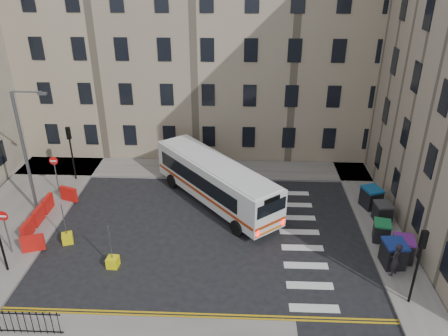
# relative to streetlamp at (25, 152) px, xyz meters

# --- Properties ---
(ground) EXTENTS (120.00, 120.00, 0.00)m
(ground) POSITION_rel_streetlamp_xyz_m (13.00, -2.00, -4.34)
(ground) COLOR black
(ground) RESTS_ON ground
(pavement_north) EXTENTS (36.00, 3.20, 0.15)m
(pavement_north) POSITION_rel_streetlamp_xyz_m (7.00, 6.60, -4.26)
(pavement_north) COLOR slate
(pavement_north) RESTS_ON ground
(pavement_east) EXTENTS (2.40, 26.00, 0.15)m
(pavement_east) POSITION_rel_streetlamp_xyz_m (22.00, 2.00, -4.26)
(pavement_east) COLOR slate
(pavement_east) RESTS_ON ground
(pavement_west) EXTENTS (6.00, 22.00, 0.15)m
(pavement_west) POSITION_rel_streetlamp_xyz_m (-1.00, -1.00, -4.26)
(pavement_west) COLOR slate
(pavement_west) RESTS_ON ground
(terrace_north) EXTENTS (38.30, 10.80, 17.20)m
(terrace_north) POSITION_rel_streetlamp_xyz_m (6.00, 13.50, 4.28)
(terrace_north) COLOR tan
(terrace_north) RESTS_ON ground
(traffic_light_east) EXTENTS (0.28, 0.22, 4.10)m
(traffic_light_east) POSITION_rel_streetlamp_xyz_m (21.60, -7.50, -1.47)
(traffic_light_east) COLOR black
(traffic_light_east) RESTS_ON pavement_east
(traffic_light_nw) EXTENTS (0.28, 0.22, 4.10)m
(traffic_light_nw) POSITION_rel_streetlamp_xyz_m (1.00, 4.50, -1.47)
(traffic_light_nw) COLOR black
(traffic_light_nw) RESTS_ON pavement_west
(streetlamp) EXTENTS (0.50, 0.22, 8.14)m
(streetlamp) POSITION_rel_streetlamp_xyz_m (0.00, 0.00, 0.00)
(streetlamp) COLOR #595B5E
(streetlamp) RESTS_ON pavement_west
(no_entry_north) EXTENTS (0.60, 0.08, 3.00)m
(no_entry_north) POSITION_rel_streetlamp_xyz_m (0.50, 2.50, -2.26)
(no_entry_north) COLOR #595B5E
(no_entry_north) RESTS_ON pavement_west
(no_entry_south) EXTENTS (0.60, 0.08, 3.00)m
(no_entry_south) POSITION_rel_streetlamp_xyz_m (0.50, -4.50, -2.26)
(no_entry_south) COLOR #595B5E
(no_entry_south) RESTS_ON pavement_west
(roadworks_barriers) EXTENTS (1.66, 6.26, 1.00)m
(roadworks_barriers) POSITION_rel_streetlamp_xyz_m (1.16, -1.50, -3.69)
(roadworks_barriers) COLOR red
(roadworks_barriers) RESTS_ON pavement_west
(bus) EXTENTS (8.86, 10.01, 2.98)m
(bus) POSITION_rel_streetlamp_xyz_m (11.67, 1.72, -2.62)
(bus) COLOR silver
(bus) RESTS_ON ground
(wheelie_bin_a) EXTENTS (1.23, 1.39, 1.43)m
(wheelie_bin_a) POSITION_rel_streetlamp_xyz_m (21.61, -4.68, -3.47)
(wheelie_bin_a) COLOR black
(wheelie_bin_a) RESTS_ON pavement_east
(wheelie_bin_b) EXTENTS (1.26, 1.39, 1.35)m
(wheelie_bin_b) POSITION_rel_streetlamp_xyz_m (22.27, -4.18, -3.51)
(wheelie_bin_b) COLOR black
(wheelie_bin_b) RESTS_ON pavement_east
(wheelie_bin_c) EXTENTS (1.16, 1.26, 1.19)m
(wheelie_bin_c) POSITION_rel_streetlamp_xyz_m (21.63, -2.39, -3.59)
(wheelie_bin_c) COLOR black
(wheelie_bin_c) RESTS_ON pavement_east
(wheelie_bin_d) EXTENTS (1.09, 1.22, 1.26)m
(wheelie_bin_d) POSITION_rel_streetlamp_xyz_m (22.25, -0.36, -3.55)
(wheelie_bin_d) COLOR black
(wheelie_bin_d) RESTS_ON pavement_east
(wheelie_bin_e) EXTENTS (1.44, 1.54, 1.39)m
(wheelie_bin_e) POSITION_rel_streetlamp_xyz_m (21.99, 1.36, -3.49)
(wheelie_bin_e) COLOR black
(wheelie_bin_e) RESTS_ON pavement_east
(pedestrian) EXTENTS (0.83, 0.81, 1.92)m
(pedestrian) POSITION_rel_streetlamp_xyz_m (21.42, -5.52, -3.22)
(pedestrian) COLOR black
(pedestrian) RESTS_ON pavement_east
(bollard_yellow) EXTENTS (0.65, 0.65, 0.60)m
(bollard_yellow) POSITION_rel_streetlamp_xyz_m (6.51, -5.32, -4.04)
(bollard_yellow) COLOR yellow
(bollard_yellow) RESTS_ON ground
(bollard_chevron) EXTENTS (0.77, 0.77, 0.60)m
(bollard_chevron) POSITION_rel_streetlamp_xyz_m (3.25, -3.27, -4.04)
(bollard_chevron) COLOR yellow
(bollard_chevron) RESTS_ON ground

